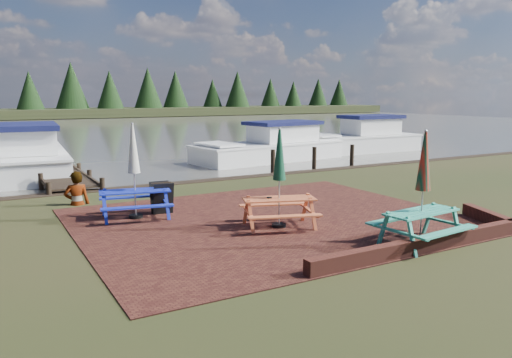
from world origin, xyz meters
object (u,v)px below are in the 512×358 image
object	(u,v)px
boat_near	(271,148)
person	(75,172)
picnic_table_red	(279,194)
picnic_table_blue	(135,186)
boat_far	(361,140)
jetty	(56,171)
chalkboard	(162,198)
boat_jetty	(29,158)
picnic_table_teal	(422,206)

from	to	relation	value
boat_near	person	size ratio (longest dim) A/B	4.33
picnic_table_red	person	distance (m)	6.00
picnic_table_blue	boat_far	bearing A→B (deg)	42.90
jetty	boat_far	xyz separation A→B (m)	(16.46, 1.29, 0.36)
picnic_table_red	chalkboard	bearing A→B (deg)	145.49
picnic_table_red	person	bearing A→B (deg)	146.02
chalkboard	boat_far	world-z (taller)	boat_far
picnic_table_blue	boat_jetty	distance (m)	10.22
picnic_table_teal	chalkboard	size ratio (longest dim) A/B	2.81
picnic_table_red	boat_jetty	world-z (taller)	picnic_table_red
chalkboard	person	bearing A→B (deg)	131.69
chalkboard	boat_near	distance (m)	12.46
boat_far	boat_jetty	bearing A→B (deg)	89.52
person	boat_jetty	bearing A→B (deg)	-77.89
picnic_table_teal	boat_far	size ratio (longest dim) A/B	0.32
picnic_table_teal	picnic_table_blue	distance (m)	6.68
picnic_table_teal	boat_jetty	bearing A→B (deg)	105.83
boat_far	person	size ratio (longest dim) A/B	3.94
boat_near	boat_far	xyz separation A→B (m)	(6.38, 0.71, 0.05)
boat_jetty	chalkboard	bearing A→B (deg)	-73.50
picnic_table_blue	person	xyz separation A→B (m)	(-0.98, 2.33, 0.11)
jetty	boat_near	size ratio (longest dim) A/B	1.13
picnic_table_blue	picnic_table_red	bearing A→B (deg)	-32.09
picnic_table_blue	jetty	size ratio (longest dim) A/B	0.26
jetty	boat_jetty	distance (m)	1.86
boat_jetty	boat_near	bearing A→B (deg)	-1.35
chalkboard	boat_far	bearing A→B (deg)	36.77
chalkboard	person	size ratio (longest dim) A/B	0.44
chalkboard	jetty	size ratio (longest dim) A/B	0.09
boat_jetty	person	size ratio (longest dim) A/B	4.37
picnic_table_red	picnic_table_blue	world-z (taller)	picnic_table_blue
jetty	boat_far	bearing A→B (deg)	4.48
picnic_table_teal	boat_near	world-z (taller)	picnic_table_teal
picnic_table_red	boat_jetty	size ratio (longest dim) A/B	0.28
chalkboard	boat_jetty	distance (m)	10.23
picnic_table_red	boat_near	xyz separation A→B (m)	(6.78, 11.52, -0.37)
boat_jetty	person	xyz separation A→B (m)	(0.48, -7.78, 0.44)
jetty	person	xyz separation A→B (m)	(-0.31, -6.14, 0.81)
picnic_table_red	person	size ratio (longest dim) A/B	1.22
picnic_table_teal	person	bearing A→B (deg)	120.94
chalkboard	jetty	distance (m)	8.47
chalkboard	boat_jetty	xyz separation A→B (m)	(-2.18, 9.99, 0.06)
boat_far	picnic_table_blue	bearing A→B (deg)	122.41
chalkboard	person	world-z (taller)	person
jetty	boat_jetty	xyz separation A→B (m)	(-0.78, 1.64, 0.37)
picnic_table_teal	jetty	distance (m)	14.42
boat_far	person	bearing A→B (deg)	114.59
boat_jetty	boat_near	size ratio (longest dim) A/B	1.01
picnic_table_red	picnic_table_blue	distance (m)	3.60
jetty	boat_jetty	world-z (taller)	boat_jetty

